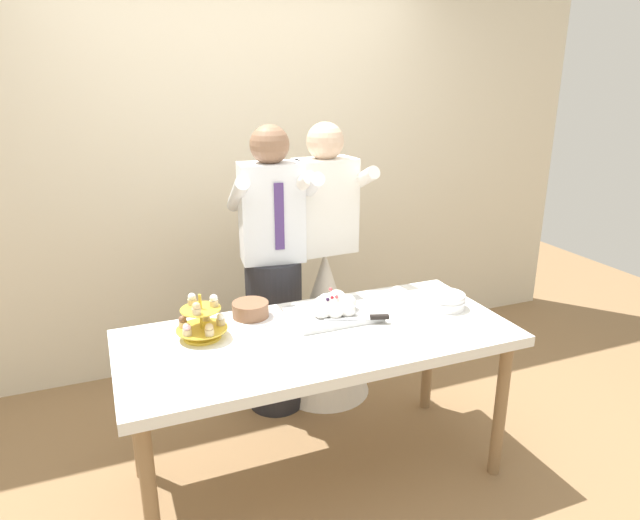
{
  "coord_description": "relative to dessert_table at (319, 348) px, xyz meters",
  "views": [
    {
      "loc": [
        -0.88,
        -2.17,
        1.91
      ],
      "look_at": [
        0.07,
        0.15,
        1.07
      ],
      "focal_mm": 31.59,
      "sensor_mm": 36.0,
      "label": 1
    }
  ],
  "objects": [
    {
      "name": "rear_wall",
      "position": [
        0.0,
        1.44,
        0.75
      ],
      "size": [
        5.2,
        0.1,
        2.9
      ],
      "primitive_type": "cube",
      "color": "beige",
      "rests_on": "ground_plane"
    },
    {
      "name": "dessert_table",
      "position": [
        0.0,
        0.0,
        0.0
      ],
      "size": [
        1.8,
        0.8,
        0.78
      ],
      "color": "white",
      "rests_on": "ground_plane"
    },
    {
      "name": "main_cake_tray",
      "position": [
        0.14,
        0.15,
        0.12
      ],
      "size": [
        0.43,
        0.34,
        0.13
      ],
      "color": "silver",
      "rests_on": "dessert_table"
    },
    {
      "name": "round_cake",
      "position": [
        -0.24,
        0.28,
        0.11
      ],
      "size": [
        0.24,
        0.24,
        0.08
      ],
      "color": "white",
      "rests_on": "dessert_table"
    },
    {
      "name": "person_groom",
      "position": [
        -0.0,
        0.69,
        0.05
      ],
      "size": [
        0.51,
        0.54,
        1.66
      ],
      "color": "#232328",
      "rests_on": "ground_plane"
    },
    {
      "name": "person_bride",
      "position": [
        0.33,
        0.72,
        -0.12
      ],
      "size": [
        0.56,
        0.56,
        1.66
      ],
      "color": "white",
      "rests_on": "ground_plane"
    },
    {
      "name": "ground_plane",
      "position": [
        0.0,
        0.0,
        -0.7
      ],
      "size": [
        8.0,
        8.0,
        0.0
      ],
      "primitive_type": "plane",
      "color": "olive"
    },
    {
      "name": "plate_stack",
      "position": [
        0.71,
        0.03,
        0.11
      ],
      "size": [
        0.19,
        0.19,
        0.08
      ],
      "color": "white",
      "rests_on": "dessert_table"
    },
    {
      "name": "cupcake_stand",
      "position": [
        -0.5,
        0.15,
        0.15
      ],
      "size": [
        0.23,
        0.23,
        0.21
      ],
      "color": "gold",
      "rests_on": "dessert_table"
    }
  ]
}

